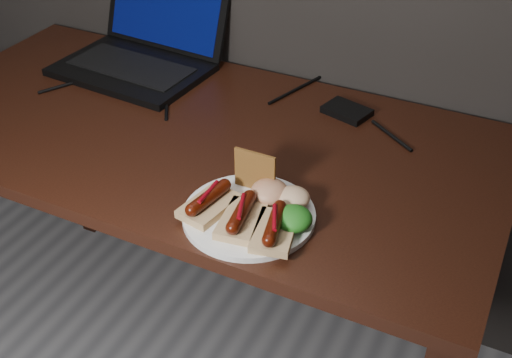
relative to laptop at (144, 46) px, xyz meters
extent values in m
cube|color=black|center=(0.29, -0.24, -0.07)|extent=(1.40, 0.70, 0.03)
cube|color=black|center=(-0.36, 0.06, -0.44)|extent=(0.05, 0.05, 0.72)
cube|color=black|center=(0.94, 0.06, -0.44)|extent=(0.05, 0.05, 0.72)
cube|color=black|center=(0.00, -0.06, -0.04)|extent=(0.40, 0.29, 0.02)
cube|color=black|center=(0.00, -0.06, -0.03)|extent=(0.33, 0.17, 0.00)
cube|color=black|center=(0.01, 0.11, 0.08)|extent=(0.39, 0.12, 0.23)
cube|color=#080645|center=(0.01, 0.11, 0.08)|extent=(0.35, 0.10, 0.20)
cube|color=black|center=(0.58, -0.02, -0.04)|extent=(0.12, 0.10, 0.02)
cylinder|color=black|center=(0.16, -0.15, -0.05)|extent=(0.10, 0.16, 0.01)
cylinder|color=black|center=(0.43, 0.05, -0.05)|extent=(0.08, 0.21, 0.01)
cylinder|color=black|center=(0.70, -0.07, -0.05)|extent=(0.12, 0.09, 0.01)
cylinder|color=black|center=(-0.10, -0.17, -0.05)|extent=(0.10, 0.18, 0.01)
cylinder|color=white|center=(0.54, -0.46, -0.05)|extent=(0.30, 0.30, 0.01)
cube|color=#DCB881|center=(0.47, -0.49, -0.03)|extent=(0.09, 0.13, 0.02)
cylinder|color=#4F1405|center=(0.47, -0.49, -0.01)|extent=(0.04, 0.10, 0.02)
sphere|color=#4F1405|center=(0.46, -0.53, -0.01)|extent=(0.03, 0.02, 0.02)
sphere|color=#4F1405|center=(0.48, -0.44, -0.01)|extent=(0.03, 0.02, 0.02)
cylinder|color=maroon|center=(0.47, -0.49, 0.00)|extent=(0.01, 0.07, 0.01)
cube|color=#DCB881|center=(0.55, -0.50, -0.03)|extent=(0.09, 0.12, 0.02)
cylinder|color=#4F1405|center=(0.55, -0.50, -0.01)|extent=(0.04, 0.10, 0.02)
sphere|color=#4F1405|center=(0.55, -0.55, -0.01)|extent=(0.03, 0.02, 0.02)
sphere|color=#4F1405|center=(0.54, -0.45, -0.01)|extent=(0.02, 0.02, 0.02)
cylinder|color=maroon|center=(0.55, -0.50, 0.00)|extent=(0.03, 0.07, 0.01)
cube|color=#DCB881|center=(0.61, -0.50, -0.03)|extent=(0.09, 0.13, 0.02)
cylinder|color=#4F1405|center=(0.61, -0.50, -0.01)|extent=(0.05, 0.10, 0.02)
sphere|color=#4F1405|center=(0.62, -0.55, -0.01)|extent=(0.03, 0.02, 0.02)
sphere|color=#4F1405|center=(0.60, -0.45, -0.01)|extent=(0.03, 0.02, 0.02)
cylinder|color=maroon|center=(0.61, -0.50, 0.00)|extent=(0.04, 0.07, 0.01)
cube|color=#955D28|center=(0.52, -0.39, 0.00)|extent=(0.08, 0.01, 0.08)
ellipsoid|color=#145B12|center=(0.63, -0.46, -0.02)|extent=(0.07, 0.07, 0.04)
ellipsoid|color=#AA2411|center=(0.56, -0.41, -0.02)|extent=(0.07, 0.07, 0.04)
ellipsoid|color=beige|center=(0.61, -0.41, -0.02)|extent=(0.06, 0.06, 0.04)
camera|label=1|loc=(0.97, -1.29, 0.71)|focal=45.00mm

